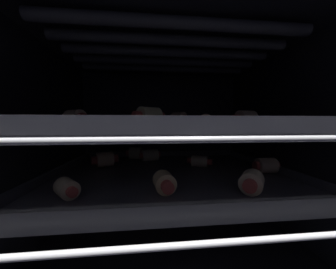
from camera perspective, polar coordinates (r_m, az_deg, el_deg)
name	(u,v)px	position (r cm, az deg, el deg)	size (l,w,h in cm)	color
ground_plane	(169,236)	(43.79, 0.42, -29.57)	(52.66, 50.38, 1.20)	black
oven_wall_back	(161,134)	(61.24, -2.09, 0.19)	(52.66, 1.20, 39.36)	black
oven_wall_left	(36,143)	(42.54, -36.54, -2.07)	(1.20, 47.98, 39.36)	black
oven_wall_right	(285,140)	(47.17, 33.28, -1.46)	(1.20, 47.98, 39.36)	black
oven_ceiling	(169,40)	(40.20, 0.45, 28.00)	(52.66, 50.38, 1.20)	black
heating_element	(169,52)	(39.25, 0.45, 24.76)	(40.21, 22.89, 1.78)	#333338
oven_rack_lower	(169,178)	(38.38, 0.43, -13.73)	(47.95, 47.02, 0.67)	#B7B7BC
baking_tray_lower	(169,174)	(38.10, 0.43, -12.32)	(44.70, 36.36, 2.40)	#4C4C51
pig_in_blanket_lower_0	(266,165)	(41.56, 28.75, -8.64)	(5.00, 3.11, 3.05)	beige
pig_in_blanket_lower_1	(252,182)	(29.37, 25.09, -13.46)	(4.53, 5.04, 3.16)	beige
pig_in_blanket_lower_2	(105,159)	(44.06, -19.45, -7.49)	(6.16, 4.52, 3.38)	beige
pig_in_blanket_lower_3	(67,188)	(28.74, -29.54, -14.66)	(4.06, 4.39, 2.51)	beige
pig_in_blanket_lower_4	(164,182)	(26.82, -1.20, -14.96)	(3.35, 5.32, 2.99)	beige
pig_in_blanket_lower_5	(200,161)	(42.15, 10.06, -8.38)	(5.71, 3.90, 2.61)	beige
pig_in_blanket_lower_6	(150,155)	(48.13, -5.76, -6.55)	(5.67, 4.03, 3.07)	beige
pig_in_blanket_lower_7	(135,153)	(51.14, -10.34, -5.83)	(5.16, 3.63, 3.34)	beige
oven_rack_upper	(169,130)	(36.66, 0.44, 1.39)	(47.90, 47.02, 0.62)	#B7B7BC
baking_tray_upper	(169,126)	(36.63, 0.44, 2.59)	(44.70, 36.36, 1.94)	silver
pig_in_blanket_upper_0	(75,118)	(35.75, -27.47, 4.76)	(4.69, 3.98, 2.84)	beige
pig_in_blanket_upper_1	(185,120)	(50.80, 5.58, 4.46)	(5.19, 2.80, 2.40)	beige
pig_in_blanket_upper_2	(179,119)	(44.23, 3.47, 5.10)	(4.41, 4.44, 3.18)	beige
pig_in_blanket_upper_3	(205,120)	(42.43, 11.75, 4.69)	(3.24, 5.20, 2.59)	beige
pig_in_blanket_upper_4	(149,117)	(28.13, -6.06, 5.69)	(5.30, 4.32, 2.97)	beige
pig_in_blanket_upper_5	(171,120)	(51.76, 0.91, 4.58)	(3.46, 6.15, 2.62)	beige
pig_in_blanket_upper_6	(246,118)	(38.54, 23.51, 4.85)	(5.79, 3.73, 2.96)	beige
pig_in_blanket_upper_7	(246,119)	(45.01, 23.49, 4.52)	(5.19, 2.84, 2.77)	beige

